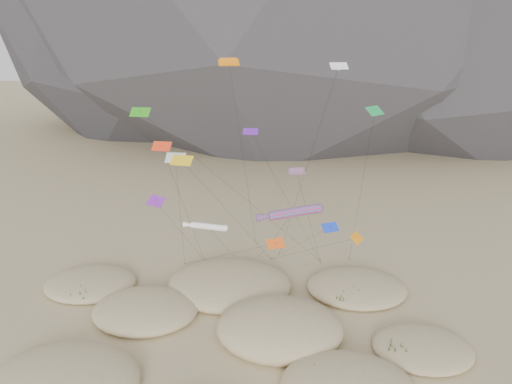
# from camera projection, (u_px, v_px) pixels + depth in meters

# --- Properties ---
(ground) EXTENTS (500.00, 500.00, 0.00)m
(ground) POSITION_uv_depth(u_px,v_px,m) (239.00, 359.00, 52.02)
(ground) COLOR #CCB789
(ground) RESTS_ON ground
(dunes) EXTENTS (51.97, 36.56, 4.49)m
(dunes) POSITION_uv_depth(u_px,v_px,m) (228.00, 327.00, 56.25)
(dunes) COLOR #CCB789
(dunes) RESTS_ON ground
(dune_grass) EXTENTS (40.29, 26.93, 1.50)m
(dune_grass) POSITION_uv_depth(u_px,v_px,m) (223.00, 327.00, 55.90)
(dune_grass) COLOR black
(dune_grass) RESTS_ON ground
(kite_stakes) EXTENTS (24.04, 4.45, 0.30)m
(kite_stakes) POSITION_uv_depth(u_px,v_px,m) (266.00, 260.00, 73.26)
(kite_stakes) COLOR #3F2D1E
(kite_stakes) RESTS_ON ground
(rainbow_tube_kite) EXTENTS (8.55, 16.38, 14.56)m
(rainbow_tube_kite) POSITION_uv_depth(u_px,v_px,m) (292.00, 213.00, 54.03)
(rainbow_tube_kite) COLOR red
(rainbow_tube_kite) RESTS_ON ground
(white_tube_kite) EXTENTS (5.63, 14.66, 11.46)m
(white_tube_kite) POSITION_uv_depth(u_px,v_px,m) (206.00, 226.00, 57.72)
(white_tube_kite) COLOR white
(white_tube_kite) RESTS_ON ground
(orange_parafoil) EXTENTS (3.20, 16.49, 29.61)m
(orange_parafoil) POSITION_uv_depth(u_px,v_px,m) (229.00, 67.00, 54.90)
(orange_parafoil) COLOR orange
(orange_parafoil) RESTS_ON ground
(multi_parafoil) EXTENTS (5.05, 11.18, 17.48)m
(multi_parafoil) POSITION_uv_depth(u_px,v_px,m) (297.00, 173.00, 57.32)
(multi_parafoil) COLOR #FF3B1A
(multi_parafoil) RESTS_ON ground
(delta_kites) EXTENTS (29.60, 21.53, 29.11)m
(delta_kites) POSITION_uv_depth(u_px,v_px,m) (240.00, 167.00, 57.58)
(delta_kites) COLOR red
(delta_kites) RESTS_ON ground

